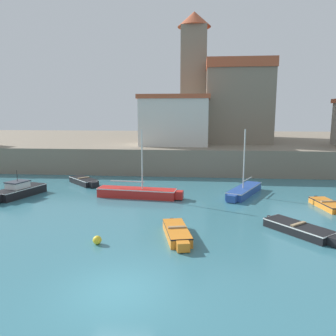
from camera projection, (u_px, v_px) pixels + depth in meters
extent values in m
plane|color=teal|center=(117.00, 291.00, 12.36)|extent=(200.00, 200.00, 0.00)
cube|color=gray|center=(181.00, 146.00, 54.42)|extent=(120.00, 40.00, 2.89)
cube|color=black|center=(20.00, 192.00, 26.72)|extent=(2.80, 4.52, 0.71)
cube|color=white|center=(20.00, 188.00, 26.67)|extent=(2.82, 4.56, 0.07)
cube|color=silver|center=(18.00, 185.00, 26.43)|extent=(1.60, 1.77, 0.49)
cube|color=#2D333D|center=(17.00, 182.00, 26.39)|extent=(1.71, 1.92, 0.08)
cylinder|color=black|center=(17.00, 176.00, 26.31)|extent=(0.04, 0.04, 0.90)
cube|color=#284C9E|center=(244.00, 191.00, 27.22)|extent=(3.50, 5.38, 0.64)
cube|color=#284C9E|center=(232.00, 199.00, 24.72)|extent=(0.89, 0.83, 0.54)
cube|color=white|center=(245.00, 188.00, 27.17)|extent=(3.53, 5.43, 0.07)
cylinder|color=silver|center=(244.00, 159.00, 26.44)|extent=(0.10, 0.10, 4.81)
cylinder|color=silver|center=(247.00, 179.00, 27.64)|extent=(1.12, 2.20, 0.08)
cube|color=orange|center=(177.00, 233.00, 17.77)|extent=(1.85, 3.45, 0.53)
cube|color=orange|center=(183.00, 246.00, 15.91)|extent=(0.72, 0.64, 0.45)
cube|color=black|center=(177.00, 229.00, 17.73)|extent=(1.87, 3.48, 0.07)
cube|color=#997F5B|center=(177.00, 227.00, 17.72)|extent=(0.98, 0.41, 0.08)
cube|color=black|center=(172.00, 221.00, 19.48)|extent=(0.24, 0.24, 0.36)
cube|color=black|center=(298.00, 229.00, 18.40)|extent=(3.46, 3.80, 0.51)
cube|color=black|center=(336.00, 241.00, 16.59)|extent=(0.98, 0.96, 0.43)
cube|color=white|center=(298.00, 225.00, 18.36)|extent=(3.49, 3.84, 0.07)
cube|color=#997F5B|center=(298.00, 224.00, 18.35)|extent=(1.04, 0.90, 0.08)
cube|color=black|center=(269.00, 219.00, 20.04)|extent=(0.28, 0.28, 0.36)
cube|color=black|center=(84.00, 181.00, 31.37)|extent=(3.51, 3.49, 0.57)
cube|color=black|center=(94.00, 185.00, 29.78)|extent=(0.94, 0.94, 0.49)
cube|color=white|center=(84.00, 179.00, 31.33)|extent=(3.54, 3.52, 0.07)
cube|color=#997F5B|center=(84.00, 178.00, 31.32)|extent=(0.94, 0.95, 0.08)
cube|color=orange|center=(328.00, 205.00, 23.36)|extent=(1.79, 3.30, 0.44)
cube|color=black|center=(328.00, 202.00, 23.33)|extent=(1.81, 3.34, 0.07)
cube|color=#997F5B|center=(328.00, 201.00, 23.31)|extent=(1.08, 0.39, 0.08)
cube|color=black|center=(316.00, 198.00, 25.01)|extent=(0.23, 0.23, 0.36)
cube|color=red|center=(137.00, 193.00, 26.30)|extent=(6.41, 2.01, 0.74)
cube|color=red|center=(179.00, 195.00, 25.62)|extent=(0.68, 0.80, 0.63)
cube|color=white|center=(137.00, 189.00, 26.25)|extent=(6.47, 2.03, 0.07)
cylinder|color=silver|center=(142.00, 159.00, 25.76)|extent=(0.10, 0.10, 4.74)
cylinder|color=silver|center=(127.00, 181.00, 26.31)|extent=(2.83, 0.38, 0.08)
sphere|color=yellow|center=(97.00, 240.00, 16.82)|extent=(0.45, 0.45, 0.45)
cube|color=gray|center=(234.00, 108.00, 47.86)|extent=(8.25, 16.79, 9.31)
cube|color=#B25133|center=(235.00, 71.00, 47.01)|extent=(8.42, 17.13, 1.20)
cube|color=gray|center=(193.00, 85.00, 45.44)|extent=(3.47, 3.47, 15.37)
cone|color=#B25133|center=(194.00, 19.00, 44.03)|extent=(4.51, 4.51, 2.00)
cube|color=silver|center=(174.00, 122.00, 39.63)|extent=(8.05, 5.05, 5.50)
cube|color=#B25133|center=(174.00, 97.00, 39.15)|extent=(8.45, 5.30, 0.50)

